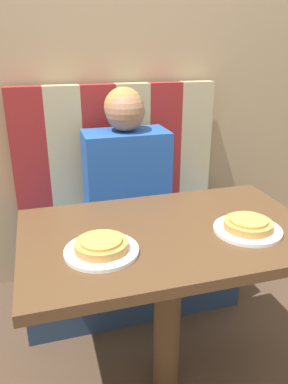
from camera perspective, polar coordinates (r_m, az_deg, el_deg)
name	(u,v)px	position (r m, az deg, el deg)	size (l,w,h in m)	color
ground_plane	(165,384)	(1.71, 3.25, -27.16)	(12.00, 12.00, 0.00)	#4C3828
wall_back	(109,41)	(2.03, -5.29, 21.92)	(7.00, 0.05, 2.60)	tan
booth_seat	(128,255)	(2.02, -2.49, -9.53)	(1.06, 0.52, 0.49)	navy
booth_backrest	(116,144)	(2.00, -4.27, 7.37)	(1.06, 0.08, 0.61)	maroon
dining_table	(169,256)	(1.32, 3.80, -9.68)	(0.99, 0.61, 0.71)	brown
person	(126,158)	(1.80, -2.78, 5.13)	(0.40, 0.22, 0.62)	#2356B2
plate_left	(102,251)	(1.14, -6.47, -8.89)	(0.23, 0.23, 0.01)	white
plate_right	(247,230)	(1.30, 15.48, -5.55)	(0.23, 0.23, 0.01)	white
pizza_left	(101,244)	(1.13, -6.52, -7.95)	(0.16, 0.16, 0.03)	#C68E47
pizza_right	(248,224)	(1.29, 15.58, -4.70)	(0.16, 0.16, 0.03)	#C68E47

